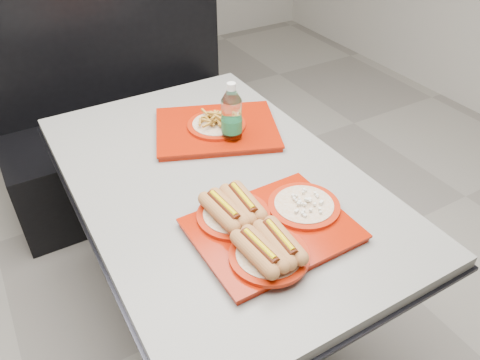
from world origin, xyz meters
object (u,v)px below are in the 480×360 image
diner_table (218,212)px  water_bottle (232,119)px  booth_bench (125,123)px  tray_far (217,126)px  tray_near (266,226)px

diner_table → water_bottle: water_bottle is taller
diner_table → booth_bench: booth_bench is taller
tray_far → water_bottle: size_ratio=2.28×
tray_far → water_bottle: water_bottle is taller
booth_bench → tray_far: bearing=-80.9°
booth_bench → water_bottle: bearing=-81.2°
tray_near → water_bottle: bearing=71.9°
tray_near → tray_far: tray_near is taller
tray_near → booth_bench: bearing=89.6°
diner_table → booth_bench: (0.00, 1.09, -0.18)m
tray_near → water_bottle: (0.16, 0.48, 0.07)m
tray_far → water_bottle: 0.13m
booth_bench → tray_far: booth_bench is taller
diner_table → tray_near: 0.39m
booth_bench → water_bottle: (0.15, -0.95, 0.45)m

